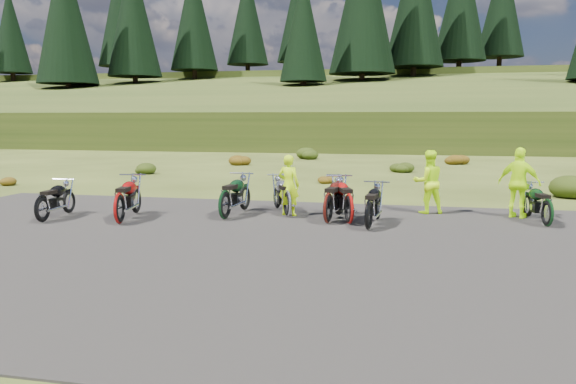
% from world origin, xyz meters
% --- Properties ---
extents(ground, '(300.00, 300.00, 0.00)m').
position_xyz_m(ground, '(0.00, 0.00, 0.00)').
color(ground, '#343F15').
rests_on(ground, ground).
extents(gravel_pad, '(20.00, 12.00, 0.04)m').
position_xyz_m(gravel_pad, '(0.00, -2.00, 0.00)').
color(gravel_pad, black).
rests_on(gravel_pad, ground).
extents(hill_slope, '(300.00, 45.97, 9.37)m').
position_xyz_m(hill_slope, '(0.00, 50.00, 0.00)').
color(hill_slope, '#2C3C14').
rests_on(hill_slope, ground).
extents(hill_plateau, '(300.00, 90.00, 9.17)m').
position_xyz_m(hill_plateau, '(0.00, 110.00, 0.00)').
color(hill_plateau, '#2C3C14').
rests_on(hill_plateau, ground).
extents(conifer_13, '(5.72, 5.72, 15.00)m').
position_xyz_m(conifer_13, '(-57.00, 64.00, 15.86)').
color(conifer_13, black).
rests_on(conifer_13, ground).
extents(conifer_14, '(5.28, 5.28, 14.00)m').
position_xyz_m(conifer_14, '(-51.00, 70.00, 16.55)').
color(conifer_14, black).
rests_on(conifer_14, ground).
extents(conifer_15, '(7.92, 7.92, 20.00)m').
position_xyz_m(conifer_15, '(-45.00, 76.00, 20.16)').
color(conifer_15, black).
rests_on(conifer_15, ground).
extents(conifer_16, '(7.48, 7.48, 19.00)m').
position_xyz_m(conifer_16, '(-39.00, 51.00, 15.28)').
color(conifer_16, black).
rests_on(conifer_16, ground).
extents(conifer_17, '(7.04, 7.04, 18.00)m').
position_xyz_m(conifer_17, '(-33.00, 57.00, 15.97)').
color(conifer_17, black).
rests_on(conifer_17, ground).
extents(conifer_18, '(6.60, 6.60, 17.00)m').
position_xyz_m(conifer_18, '(-27.00, 63.00, 16.66)').
color(conifer_18, black).
rests_on(conifer_18, ground).
extents(conifer_19, '(6.16, 6.16, 16.00)m').
position_xyz_m(conifer_19, '(-21.00, 69.00, 17.36)').
color(conifer_19, black).
rests_on(conifer_19, ground).
extents(conifer_20, '(5.72, 5.72, 15.00)m').
position_xyz_m(conifer_20, '(-15.00, 75.00, 17.65)').
color(conifer_20, black).
rests_on(conifer_20, ground).
extents(conifer_21, '(5.28, 5.28, 14.00)m').
position_xyz_m(conifer_21, '(-9.00, 50.00, 12.56)').
color(conifer_21, black).
rests_on(conifer_21, ground).
extents(conifer_24, '(7.04, 7.04, 18.00)m').
position_xyz_m(conifer_24, '(9.00, 68.00, 18.16)').
color(conifer_24, black).
rests_on(conifer_24, ground).
extents(conifer_25, '(6.60, 6.60, 17.00)m').
position_xyz_m(conifer_25, '(15.00, 74.00, 18.66)').
color(conifer_25, black).
rests_on(conifer_25, ground).
extents(shrub_0, '(0.77, 0.77, 0.45)m').
position_xyz_m(shrub_0, '(-12.00, 6.00, 0.23)').
color(shrub_0, '#673B0C').
rests_on(shrub_0, ground).
extents(shrub_1, '(1.03, 1.03, 0.61)m').
position_xyz_m(shrub_1, '(-9.10, 11.30, 0.31)').
color(shrub_1, '#1F340D').
rests_on(shrub_1, ground).
extents(shrub_2, '(1.30, 1.30, 0.77)m').
position_xyz_m(shrub_2, '(-6.20, 16.60, 0.38)').
color(shrub_2, '#673B0C').
rests_on(shrub_2, ground).
extents(shrub_3, '(1.56, 1.56, 0.92)m').
position_xyz_m(shrub_3, '(-3.30, 21.90, 0.46)').
color(shrub_3, '#1F340D').
rests_on(shrub_3, ground).
extents(shrub_4, '(0.77, 0.77, 0.45)m').
position_xyz_m(shrub_4, '(-0.40, 9.20, 0.23)').
color(shrub_4, '#673B0C').
rests_on(shrub_4, ground).
extents(shrub_5, '(1.03, 1.03, 0.61)m').
position_xyz_m(shrub_5, '(2.50, 14.50, 0.31)').
color(shrub_5, '#1F340D').
rests_on(shrub_5, ground).
extents(shrub_6, '(1.30, 1.30, 0.77)m').
position_xyz_m(shrub_6, '(5.40, 19.80, 0.38)').
color(shrub_6, '#673B0C').
rests_on(shrub_6, ground).
extents(motorcycle_0, '(0.77, 1.92, 0.98)m').
position_xyz_m(motorcycle_0, '(-5.84, -0.63, 0.00)').
color(motorcycle_0, black).
rests_on(motorcycle_0, ground).
extents(motorcycle_1, '(1.12, 2.23, 1.12)m').
position_xyz_m(motorcycle_1, '(-3.89, -0.41, 0.00)').
color(motorcycle_1, maroon).
rests_on(motorcycle_1, ground).
extents(motorcycle_2, '(0.85, 2.14, 1.10)m').
position_xyz_m(motorcycle_2, '(-1.60, 0.70, 0.00)').
color(motorcycle_2, black).
rests_on(motorcycle_2, ground).
extents(motorcycle_3, '(1.43, 2.05, 1.03)m').
position_xyz_m(motorcycle_3, '(-0.14, 1.41, 0.00)').
color(motorcycle_3, '#B6B6BB').
rests_on(motorcycle_3, ground).
extents(motorcycle_4, '(0.91, 2.17, 1.10)m').
position_xyz_m(motorcycle_4, '(1.02, 0.71, 0.00)').
color(motorcycle_4, '#44100B').
rests_on(motorcycle_4, ground).
extents(motorcycle_5, '(0.84, 2.01, 1.03)m').
position_xyz_m(motorcycle_5, '(2.04, 0.10, 0.00)').
color(motorcycle_5, black).
rests_on(motorcycle_5, ground).
extents(motorcycle_6, '(1.35, 2.20, 1.09)m').
position_xyz_m(motorcycle_6, '(1.52, 0.74, 0.00)').
color(motorcycle_6, '#A10E0B').
rests_on(motorcycle_6, ground).
extents(motorcycle_7, '(0.92, 1.93, 0.97)m').
position_xyz_m(motorcycle_7, '(6.10, 1.41, 0.00)').
color(motorcycle_7, black).
rests_on(motorcycle_7, ground).
extents(person_middle, '(0.65, 0.50, 1.59)m').
position_xyz_m(person_middle, '(-0.16, 1.62, 0.80)').
color(person_middle, '#BCEF0C').
rests_on(person_middle, ground).
extents(person_right_a, '(0.97, 0.85, 1.69)m').
position_xyz_m(person_right_a, '(3.41, 2.74, 0.84)').
color(person_right_a, '#BCEF0C').
rests_on(person_right_a, ground).
extents(person_right_b, '(1.14, 0.88, 1.80)m').
position_xyz_m(person_right_b, '(5.65, 2.51, 0.90)').
color(person_right_b, '#BCEF0C').
rests_on(person_right_b, ground).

